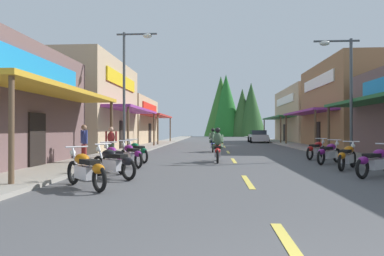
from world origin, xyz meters
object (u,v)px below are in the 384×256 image
at_px(streetlamp_right, 344,80).
at_px(motorcycle_parked_left_3, 131,154).
at_px(motorcycle_parked_left_0, 86,169).
at_px(pedestrian_strolling, 84,141).
at_px(motorcycle_parked_right_3, 347,156).
at_px(motorcycle_parked_right_5, 316,149).
at_px(streetlamp_left, 130,77).
at_px(motorcycle_parked_left_4, 137,151).
at_px(motorcycle_parked_left_1, 113,162).
at_px(motorcycle_parked_left_2, 114,158).
at_px(parked_car_curbside, 258,136).
at_px(motorcycle_parked_right_2, 376,161).
at_px(motorcycle_parked_right_4, 329,152).
at_px(pedestrian_browsing, 111,141).
at_px(rider_cruising_trailing, 213,142).
at_px(rider_cruising_lead, 218,148).

distance_m(streetlamp_right, motorcycle_parked_left_3, 10.81).
xyz_separation_m(motorcycle_parked_left_0, pedestrian_strolling, (-2.25, 5.44, 0.48)).
bearing_deg(motorcycle_parked_left_3, motorcycle_parked_right_3, -129.86).
relative_size(motorcycle_parked_right_5, pedestrian_strolling, 1.00).
height_order(streetlamp_left, pedestrian_strolling, streetlamp_left).
distance_m(motorcycle_parked_right_5, motorcycle_parked_left_4, 8.80).
bearing_deg(motorcycle_parked_left_1, motorcycle_parked_left_2, -36.55).
xyz_separation_m(motorcycle_parked_right_5, parked_car_curbside, (-0.01, 20.99, 0.20)).
distance_m(streetlamp_right, motorcycle_parked_right_2, 6.92).
bearing_deg(motorcycle_parked_left_0, parked_car_curbside, -61.89).
bearing_deg(motorcycle_parked_left_1, motorcycle_parked_right_3, -125.05).
xyz_separation_m(streetlamp_left, motorcycle_parked_right_5, (9.57, -0.64, -3.83)).
height_order(motorcycle_parked_left_4, pedestrian_strolling, pedestrian_strolling).
relative_size(motorcycle_parked_right_4, motorcycle_parked_left_3, 0.91).
distance_m(motorcycle_parked_right_3, parked_car_curbside, 25.19).
height_order(motorcycle_parked_left_3, pedestrian_browsing, pedestrian_browsing).
relative_size(motorcycle_parked_left_3, rider_cruising_trailing, 0.83).
xyz_separation_m(motorcycle_parked_right_3, pedestrian_strolling, (-10.36, 1.05, 0.48)).
relative_size(streetlamp_right, pedestrian_browsing, 3.67).
bearing_deg(streetlamp_left, motorcycle_parked_right_4, -16.84).
xyz_separation_m(motorcycle_parked_right_3, rider_cruising_trailing, (-4.95, 9.11, 0.17)).
distance_m(motorcycle_parked_right_5, motorcycle_parked_left_1, 10.64).
bearing_deg(motorcycle_parked_left_2, parked_car_curbside, -54.58).
distance_m(motorcycle_parked_left_1, motorcycle_parked_left_4, 4.88).
xyz_separation_m(streetlamp_left, rider_cruising_lead, (4.66, -2.37, -3.66)).
bearing_deg(motorcycle_parked_left_2, motorcycle_parked_right_2, -131.16).
xyz_separation_m(streetlamp_right, motorcycle_parked_right_5, (-1.24, 0.23, -3.39)).
height_order(streetlamp_left, pedestrian_browsing, streetlamp_left).
bearing_deg(motorcycle_parked_left_2, motorcycle_parked_right_3, -118.23).
relative_size(motorcycle_parked_left_2, motorcycle_parked_left_3, 1.01).
distance_m(motorcycle_parked_right_3, pedestrian_browsing, 10.46).
bearing_deg(motorcycle_parked_right_5, motorcycle_parked_left_4, 144.27).
height_order(streetlamp_right, pedestrian_browsing, streetlamp_right).
relative_size(motorcycle_parked_right_4, motorcycle_parked_left_2, 0.91).
relative_size(motorcycle_parked_left_0, rider_cruising_lead, 0.75).
bearing_deg(motorcycle_parked_right_2, motorcycle_parked_left_1, 149.92).
bearing_deg(motorcycle_parked_right_3, streetlamp_right, 16.68).
relative_size(motorcycle_parked_left_1, motorcycle_parked_left_3, 1.01).
height_order(motorcycle_parked_left_1, parked_car_curbside, parked_car_curbside).
relative_size(motorcycle_parked_right_2, parked_car_curbside, 0.42).
height_order(streetlamp_left, motorcycle_parked_right_3, streetlamp_left).
relative_size(motorcycle_parked_left_4, pedestrian_browsing, 1.07).
relative_size(motorcycle_parked_right_4, parked_car_curbside, 0.37).
xyz_separation_m(rider_cruising_trailing, pedestrian_browsing, (-4.96, -5.82, 0.27)).
bearing_deg(motorcycle_parked_right_4, motorcycle_parked_left_3, 144.78).
xyz_separation_m(motorcycle_parked_left_4, rider_cruising_lead, (3.65, 0.25, 0.17)).
relative_size(motorcycle_parked_left_3, pedestrian_browsing, 1.10).
bearing_deg(streetlamp_left, motorcycle_parked_left_3, -75.06).
height_order(motorcycle_parked_left_0, motorcycle_parked_left_1, same).
bearing_deg(motorcycle_parked_left_3, streetlamp_left, -22.22).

